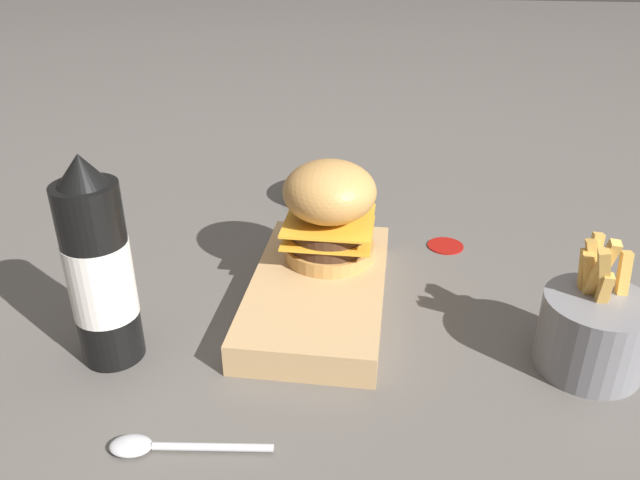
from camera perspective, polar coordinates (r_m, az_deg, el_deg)
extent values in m
plane|color=#5B5651|center=(0.76, 0.01, -5.13)|extent=(6.00, 6.00, 0.00)
cube|color=tan|center=(0.73, 0.00, -4.70)|extent=(0.28, 0.15, 0.04)
cylinder|color=tan|center=(0.76, 0.84, -0.93)|extent=(0.11, 0.11, 0.02)
cylinder|color=#422819|center=(0.76, 0.85, 0.11)|extent=(0.10, 0.10, 0.01)
cube|color=gold|center=(0.75, 0.85, 0.67)|extent=(0.10, 0.10, 0.00)
cylinder|color=#422819|center=(0.75, 0.85, 1.24)|extent=(0.10, 0.10, 0.01)
cube|color=gold|center=(0.75, 0.86, 1.81)|extent=(0.10, 0.10, 0.00)
ellipsoid|color=tan|center=(0.73, 0.88, 4.44)|extent=(0.11, 0.11, 0.07)
cylinder|color=black|center=(0.65, -19.43, -3.08)|extent=(0.06, 0.06, 0.19)
cylinder|color=white|center=(0.65, -19.38, -3.37)|extent=(0.06, 0.06, 0.08)
cone|color=black|center=(0.60, -21.08, 6.05)|extent=(0.05, 0.05, 0.03)
cylinder|color=slate|center=(0.68, 23.66, -7.85)|extent=(0.11, 0.11, 0.08)
cube|color=gold|center=(0.67, 22.95, -3.70)|extent=(0.02, 0.01, 0.07)
cube|color=gold|center=(0.68, 25.86, -3.95)|extent=(0.02, 0.01, 0.08)
cube|color=gold|center=(0.67, 23.32, -3.95)|extent=(0.01, 0.02, 0.07)
cube|color=gold|center=(0.68, 23.82, -3.18)|extent=(0.02, 0.03, 0.08)
cube|color=gold|center=(0.66, 23.83, -3.31)|extent=(0.04, 0.02, 0.10)
cube|color=gold|center=(0.66, 24.52, -3.83)|extent=(0.04, 0.03, 0.09)
cube|color=gold|center=(0.68, 23.46, -2.95)|extent=(0.02, 0.01, 0.09)
cube|color=gold|center=(0.66, 24.25, -5.07)|extent=(0.02, 0.01, 0.06)
cylinder|color=black|center=(1.00, 0.91, 4.68)|extent=(0.13, 0.13, 0.04)
cylinder|color=#669356|center=(0.99, 0.92, 5.65)|extent=(0.10, 0.10, 0.01)
cylinder|color=silver|center=(0.57, -9.76, -18.16)|extent=(0.02, 0.10, 0.01)
ellipsoid|color=silver|center=(0.59, -16.90, -17.56)|extent=(0.03, 0.04, 0.01)
cylinder|color=#9E140F|center=(0.88, 11.41, -0.47)|extent=(0.05, 0.05, 0.00)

